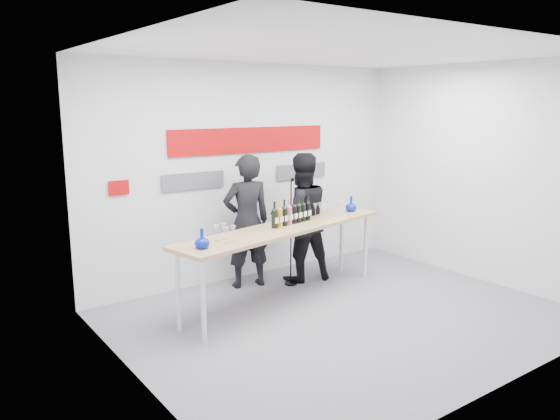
{
  "coord_description": "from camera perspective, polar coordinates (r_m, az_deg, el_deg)",
  "views": [
    {
      "loc": [
        -4.13,
        -4.44,
        2.46
      ],
      "look_at": [
        -0.24,
        0.95,
        1.15
      ],
      "focal_mm": 35.0,
      "sensor_mm": 36.0,
      "label": 1
    }
  ],
  "objects": [
    {
      "name": "decanter_left",
      "position": [
        5.77,
        -8.16,
        -2.96
      ],
      "size": [
        0.16,
        0.16,
        0.21
      ],
      "primitive_type": null,
      "color": "#081A9A",
      "rests_on": "tasting_table"
    },
    {
      "name": "glasses_left",
      "position": [
        6.04,
        -5.76,
        -2.43
      ],
      "size": [
        0.19,
        0.24,
        0.18
      ],
      "color": "silver",
      "rests_on": "tasting_table"
    },
    {
      "name": "back_wall",
      "position": [
        7.71,
        -3.15,
        3.99
      ],
      "size": [
        5.0,
        0.04,
        3.0
      ],
      "primitive_type": "cube",
      "color": "silver",
      "rests_on": "ground"
    },
    {
      "name": "wine_bottles",
      "position": [
        6.85,
        1.22,
        -0.12
      ],
      "size": [
        0.71,
        0.22,
        0.33
      ],
      "rotation": [
        0.0,
        0.0,
        0.2
      ],
      "color": "black",
      "rests_on": "tasting_table"
    },
    {
      "name": "mic_stand",
      "position": [
        7.46,
        1.15,
        -4.47
      ],
      "size": [
        0.17,
        0.17,
        1.48
      ],
      "rotation": [
        0.0,
        0.0,
        0.05
      ],
      "color": "black",
      "rests_on": "ground"
    },
    {
      "name": "glasses_right",
      "position": [
        7.4,
        5.18,
        0.11
      ],
      "size": [
        0.49,
        0.3,
        0.18
      ],
      "color": "silver",
      "rests_on": "tasting_table"
    },
    {
      "name": "signage",
      "position": [
        7.62,
        -3.41,
        6.22
      ],
      "size": [
        3.38,
        0.02,
        0.79
      ],
      "color": "#AC0709",
      "rests_on": "back_wall"
    },
    {
      "name": "presenter_right",
      "position": [
        7.58,
        2.18,
        -0.77
      ],
      "size": [
        1.0,
        0.86,
        1.79
      ],
      "primitive_type": "imported",
      "rotation": [
        0.0,
        0.0,
        2.91
      ],
      "color": "black",
      "rests_on": "ground"
    },
    {
      "name": "ground",
      "position": [
        6.55,
        6.69,
        -11.01
      ],
      "size": [
        5.0,
        5.0,
        0.0
      ],
      "primitive_type": "plane",
      "color": "slate",
      "rests_on": "ground"
    },
    {
      "name": "presenter_left",
      "position": [
        7.31,
        -3.49,
        -1.19
      ],
      "size": [
        0.73,
        0.56,
        1.8
      ],
      "primitive_type": "imported",
      "rotation": [
        0.0,
        0.0,
        2.93
      ],
      "color": "black",
      "rests_on": "ground"
    },
    {
      "name": "decanter_right",
      "position": [
        7.72,
        7.44,
        0.65
      ],
      "size": [
        0.16,
        0.16,
        0.21
      ],
      "primitive_type": null,
      "color": "#081A9A",
      "rests_on": "tasting_table"
    },
    {
      "name": "tasting_table",
      "position": [
        6.75,
        0.5,
        -2.34
      ],
      "size": [
        3.25,
        1.27,
        0.96
      ],
      "rotation": [
        0.0,
        0.0,
        0.2
      ],
      "color": "tan",
      "rests_on": "ground"
    }
  ]
}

